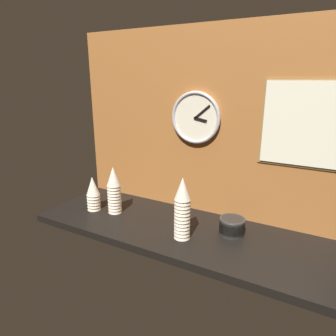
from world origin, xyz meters
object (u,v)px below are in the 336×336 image
(menu_board, at_px, (302,124))
(cup_stack_far_left, at_px, (93,193))
(wall_clock, at_px, (196,118))
(cup_stack_left, at_px, (114,190))
(cup_stack_center_right, at_px, (182,208))
(bowl_stack_right, at_px, (232,226))

(menu_board, bearing_deg, cup_stack_far_left, -164.75)
(wall_clock, bearing_deg, cup_stack_left, -147.23)
(cup_stack_center_right, bearing_deg, menu_board, 36.51)
(cup_stack_center_right, xyz_separation_m, wall_clock, (-0.09, 0.33, 0.40))
(cup_stack_far_left, height_order, menu_board, menu_board)
(cup_stack_center_right, bearing_deg, cup_stack_left, 171.23)
(cup_stack_far_left, bearing_deg, bowl_stack_right, 7.43)
(wall_clock, xyz_separation_m, menu_board, (0.55, 0.01, 0.00))
(wall_clock, bearing_deg, menu_board, 0.93)
(cup_stack_left, xyz_separation_m, cup_stack_center_right, (0.49, -0.08, 0.02))
(bowl_stack_right, xyz_separation_m, wall_clock, (-0.30, 0.18, 0.51))
(cup_stack_center_right, height_order, wall_clock, wall_clock)
(cup_stack_left, height_order, bowl_stack_right, cup_stack_left)
(cup_stack_far_left, bearing_deg, menu_board, 15.25)
(cup_stack_far_left, height_order, bowl_stack_right, cup_stack_far_left)
(cup_stack_left, bearing_deg, cup_stack_far_left, -167.72)
(cup_stack_left, distance_m, wall_clock, 0.63)
(bowl_stack_right, bearing_deg, cup_stack_far_left, -172.57)
(cup_stack_center_right, relative_size, bowl_stack_right, 2.43)
(cup_stack_far_left, distance_m, menu_board, 1.21)
(wall_clock, height_order, menu_board, menu_board)
(cup_stack_left, relative_size, cup_stack_center_right, 0.88)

